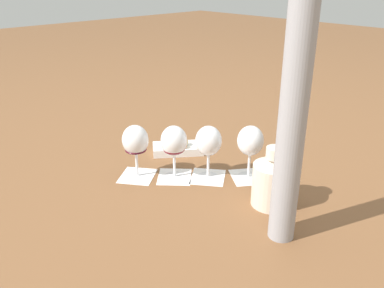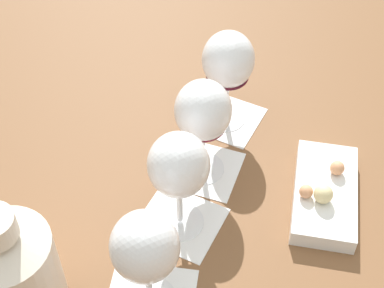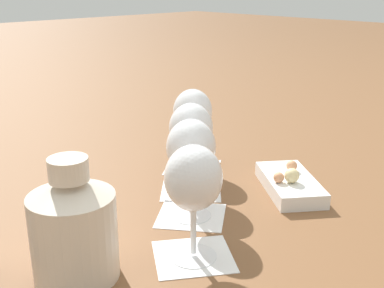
{
  "view_description": "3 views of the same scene",
  "coord_description": "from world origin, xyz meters",
  "px_view_note": "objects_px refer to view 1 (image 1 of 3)",
  "views": [
    {
      "loc": [
        0.79,
        0.84,
        0.61
      ],
      "look_at": [
        0.0,
        0.0,
        0.11
      ],
      "focal_mm": 38.0,
      "sensor_mm": 36.0,
      "label": 1
    },
    {
      "loc": [
        -0.48,
        0.25,
        0.7
      ],
      "look_at": [
        0.0,
        0.0,
        0.11
      ],
      "focal_mm": 55.0,
      "sensor_mm": 36.0,
      "label": 2
    },
    {
      "loc": [
        -0.57,
        0.56,
        0.39
      ],
      "look_at": [
        0.0,
        0.0,
        0.11
      ],
      "focal_mm": 45.0,
      "sensor_mm": 36.0,
      "label": 3
    }
  ],
  "objects_px": {
    "wine_glass_3": "(135,142)",
    "ceramic_vase": "(273,180)",
    "wine_glass_1": "(209,143)",
    "snack_dish": "(178,148)",
    "wine_glass_0": "(250,143)",
    "wine_glass_2": "(174,143)",
    "umbrella_pole": "(299,60)"
  },
  "relations": [
    {
      "from": "wine_glass_3",
      "to": "ceramic_vase",
      "type": "bearing_deg",
      "value": 113.9
    },
    {
      "from": "wine_glass_1",
      "to": "snack_dish",
      "type": "relative_size",
      "value": 0.87
    },
    {
      "from": "wine_glass_0",
      "to": "snack_dish",
      "type": "height_order",
      "value": "wine_glass_0"
    },
    {
      "from": "ceramic_vase",
      "to": "wine_glass_3",
      "type": "bearing_deg",
      "value": -66.1
    },
    {
      "from": "ceramic_vase",
      "to": "snack_dish",
      "type": "height_order",
      "value": "ceramic_vase"
    },
    {
      "from": "wine_glass_2",
      "to": "umbrella_pole",
      "type": "distance_m",
      "value": 0.52
    },
    {
      "from": "wine_glass_1",
      "to": "wine_glass_2",
      "type": "height_order",
      "value": "same"
    },
    {
      "from": "wine_glass_0",
      "to": "wine_glass_2",
      "type": "relative_size",
      "value": 1.0
    },
    {
      "from": "umbrella_pole",
      "to": "wine_glass_2",
      "type": "bearing_deg",
      "value": -91.84
    },
    {
      "from": "wine_glass_1",
      "to": "wine_glass_3",
      "type": "height_order",
      "value": "same"
    },
    {
      "from": "wine_glass_0",
      "to": "wine_glass_1",
      "type": "xyz_separation_m",
      "value": [
        0.09,
        -0.09,
        -0.0
      ]
    },
    {
      "from": "wine_glass_3",
      "to": "snack_dish",
      "type": "xyz_separation_m",
      "value": [
        -0.22,
        -0.05,
        -0.1
      ]
    },
    {
      "from": "snack_dish",
      "to": "umbrella_pole",
      "type": "distance_m",
      "value": 0.71
    },
    {
      "from": "snack_dish",
      "to": "ceramic_vase",
      "type": "bearing_deg",
      "value": 84.55
    },
    {
      "from": "wine_glass_2",
      "to": "wine_glass_3",
      "type": "relative_size",
      "value": 1.0
    },
    {
      "from": "wine_glass_3",
      "to": "ceramic_vase",
      "type": "height_order",
      "value": "same"
    },
    {
      "from": "wine_glass_1",
      "to": "snack_dish",
      "type": "distance_m",
      "value": 0.24
    },
    {
      "from": "wine_glass_0",
      "to": "wine_glass_2",
      "type": "xyz_separation_m",
      "value": [
        0.17,
        -0.16,
        0.0
      ]
    },
    {
      "from": "wine_glass_0",
      "to": "snack_dish",
      "type": "bearing_deg",
      "value": -83.05
    },
    {
      "from": "wine_glass_1",
      "to": "wine_glass_3",
      "type": "xyz_separation_m",
      "value": [
        0.16,
        -0.16,
        0.0
      ]
    },
    {
      "from": "wine_glass_1",
      "to": "snack_dish",
      "type": "height_order",
      "value": "wine_glass_1"
    },
    {
      "from": "wine_glass_0",
      "to": "umbrella_pole",
      "type": "bearing_deg",
      "value": 53.96
    },
    {
      "from": "umbrella_pole",
      "to": "snack_dish",
      "type": "bearing_deg",
      "value": -105.07
    },
    {
      "from": "wine_glass_3",
      "to": "ceramic_vase",
      "type": "relative_size",
      "value": 0.99
    },
    {
      "from": "wine_glass_1",
      "to": "umbrella_pole",
      "type": "relative_size",
      "value": 0.2
    },
    {
      "from": "wine_glass_0",
      "to": "snack_dish",
      "type": "relative_size",
      "value": 0.87
    },
    {
      "from": "wine_glass_2",
      "to": "snack_dish",
      "type": "xyz_separation_m",
      "value": [
        -0.13,
        -0.13,
        -0.1
      ]
    },
    {
      "from": "snack_dish",
      "to": "wine_glass_0",
      "type": "bearing_deg",
      "value": 96.95
    },
    {
      "from": "wine_glass_2",
      "to": "snack_dish",
      "type": "height_order",
      "value": "wine_glass_2"
    },
    {
      "from": "snack_dish",
      "to": "wine_glass_1",
      "type": "bearing_deg",
      "value": 74.38
    },
    {
      "from": "ceramic_vase",
      "to": "wine_glass_0",
      "type": "bearing_deg",
      "value": -118.1
    },
    {
      "from": "wine_glass_2",
      "to": "ceramic_vase",
      "type": "xyz_separation_m",
      "value": [
        -0.09,
        0.31,
        -0.04
      ]
    }
  ]
}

